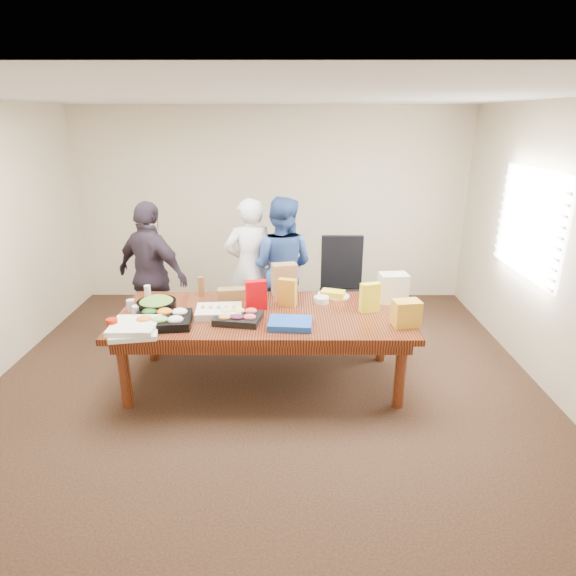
{
  "coord_description": "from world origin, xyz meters",
  "views": [
    {
      "loc": [
        0.25,
        -4.22,
        2.52
      ],
      "look_at": [
        0.23,
        0.1,
        0.97
      ],
      "focal_mm": 29.55,
      "sensor_mm": 36.0,
      "label": 1
    }
  ],
  "objects_px": {
    "office_chair": "(343,294)",
    "person_right": "(281,267)",
    "sheet_cake": "(219,312)",
    "conference_table": "(265,348)",
    "salad_bowl": "(157,307)",
    "person_center": "(250,267)"
  },
  "relations": [
    {
      "from": "office_chair",
      "to": "person_right",
      "type": "distance_m",
      "value": 0.81
    },
    {
      "from": "sheet_cake",
      "to": "person_right",
      "type": "bearing_deg",
      "value": 61.44
    },
    {
      "from": "conference_table",
      "to": "person_right",
      "type": "distance_m",
      "value": 1.32
    },
    {
      "from": "salad_bowl",
      "to": "person_right",
      "type": "bearing_deg",
      "value": 46.14
    },
    {
      "from": "office_chair",
      "to": "person_right",
      "type": "height_order",
      "value": "person_right"
    },
    {
      "from": "person_center",
      "to": "sheet_cake",
      "type": "relative_size",
      "value": 3.9
    },
    {
      "from": "person_center",
      "to": "sheet_cake",
      "type": "xyz_separation_m",
      "value": [
        -0.2,
        -1.3,
        -0.04
      ]
    },
    {
      "from": "office_chair",
      "to": "sheet_cake",
      "type": "bearing_deg",
      "value": -141.03
    },
    {
      "from": "sheet_cake",
      "to": "salad_bowl",
      "type": "bearing_deg",
      "value": 169.15
    },
    {
      "from": "conference_table",
      "to": "salad_bowl",
      "type": "distance_m",
      "value": 1.12
    },
    {
      "from": "person_center",
      "to": "person_right",
      "type": "relative_size",
      "value": 0.99
    },
    {
      "from": "office_chair",
      "to": "person_right",
      "type": "relative_size",
      "value": 0.7
    },
    {
      "from": "person_center",
      "to": "sheet_cake",
      "type": "distance_m",
      "value": 1.32
    },
    {
      "from": "conference_table",
      "to": "office_chair",
      "type": "height_order",
      "value": "office_chair"
    },
    {
      "from": "salad_bowl",
      "to": "sheet_cake",
      "type": "bearing_deg",
      "value": -6.15
    },
    {
      "from": "person_right",
      "to": "sheet_cake",
      "type": "bearing_deg",
      "value": 80.37
    },
    {
      "from": "person_center",
      "to": "person_right",
      "type": "bearing_deg",
      "value": 163.58
    },
    {
      "from": "conference_table",
      "to": "person_center",
      "type": "height_order",
      "value": "person_center"
    },
    {
      "from": "conference_table",
      "to": "salad_bowl",
      "type": "xyz_separation_m",
      "value": [
        -1.03,
        0.0,
        0.44
      ]
    },
    {
      "from": "conference_table",
      "to": "person_center",
      "type": "relative_size",
      "value": 1.68
    },
    {
      "from": "office_chair",
      "to": "salad_bowl",
      "type": "bearing_deg",
      "value": -152.62
    },
    {
      "from": "office_chair",
      "to": "conference_table",
      "type": "bearing_deg",
      "value": -131.51
    }
  ]
}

